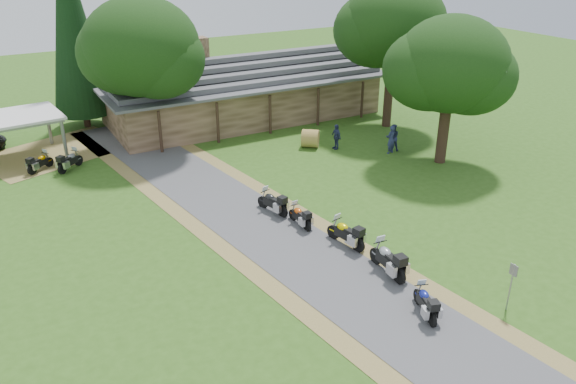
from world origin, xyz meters
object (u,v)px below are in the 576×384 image
motorcycle_row_b (388,258)px  motorcycle_carport_b (70,160)px  lodge (243,86)px  motorcycle_carport_a (40,161)px  carport (7,140)px  hay_bale (310,138)px  motorcycle_row_a (426,301)px  motorcycle_row_d (300,215)px  motorcycle_row_e (272,201)px  motorcycle_row_c (346,232)px

motorcycle_row_b → motorcycle_carport_b: (-9.63, 18.47, -0.10)m
lodge → motorcycle_carport_a: bearing=-165.5°
carport → hay_bale: carport is taller
carport → motorcycle_row_a: bearing=-70.1°
motorcycle_row_d → motorcycle_carport_a: motorcycle_carport_a is taller
motorcycle_row_e → hay_bale: 10.04m
lodge → motorcycle_row_b: lodge is taller
hay_bale → motorcycle_row_c: bearing=-114.0°
motorcycle_row_c → hay_bale: 13.16m
motorcycle_carport_b → carport: bearing=92.8°
motorcycle_carport_a → hay_bale: hay_bale is taller
carport → motorcycle_row_e: size_ratio=3.52×
motorcycle_row_c → motorcycle_row_e: 4.79m
carport → motorcycle_carport_b: 4.57m
motorcycle_row_c → motorcycle_row_d: (-0.88, 2.67, -0.11)m
carport → motorcycle_row_e: carport is taller
motorcycle_row_c → motorcycle_carport_b: bearing=19.1°
motorcycle_row_e → hay_bale: motorcycle_row_e is taller
motorcycle_row_d → motorcycle_row_c: bearing=-163.9°
motorcycle_row_e → motorcycle_carport_b: (-8.04, 11.08, -0.01)m
motorcycle_row_d → motorcycle_carport_b: size_ratio=0.90×
motorcycle_row_a → motorcycle_carport_a: 24.55m
motorcycle_row_b → motorcycle_row_d: bearing=14.6°
motorcycle_row_a → motorcycle_carport_b: size_ratio=0.95×
lodge → motorcycle_row_d: bearing=-106.4°
carport → motorcycle_carport_a: 3.10m
motorcycle_row_a → motorcycle_row_b: size_ratio=0.82×
lodge → motorcycle_row_b: 23.54m
motorcycle_row_b → motorcycle_row_c: motorcycle_row_b is taller
lodge → motorcycle_carport_b: 14.62m
motorcycle_row_c → motorcycle_carport_b: size_ratio=1.08×
carport → motorcycle_carport_b: carport is taller
lodge → motorcycle_carport_b: bearing=-161.3°
motorcycle_carport_b → hay_bale: (14.79, -3.65, -0.03)m
motorcycle_row_c → motorcycle_carport_a: size_ratio=1.15×
motorcycle_carport_b → motorcycle_carport_a: bearing=116.4°
lodge → motorcycle_row_a: lodge is taller
lodge → carport: 16.90m
carport → motorcycle_carport_b: (3.07, -3.29, -0.80)m
carport → motorcycle_carport_a: bearing=-67.0°
motorcycle_row_e → motorcycle_carport_b: bearing=20.5°
motorcycle_row_c → motorcycle_row_d: 2.81m
carport → motorcycle_row_d: bearing=-60.8°
lodge → carport: bearing=-175.4°
motorcycle_row_e → motorcycle_carport_a: 15.23m
motorcycle_row_a → motorcycle_row_d: 8.43m
motorcycle_row_e → hay_bale: size_ratio=1.56×
lodge → motorcycle_row_e: (-5.70, -15.74, -1.81)m
motorcycle_carport_a → motorcycle_row_c: bearing=-94.0°
lodge → motorcycle_carport_a: size_ratio=12.37×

